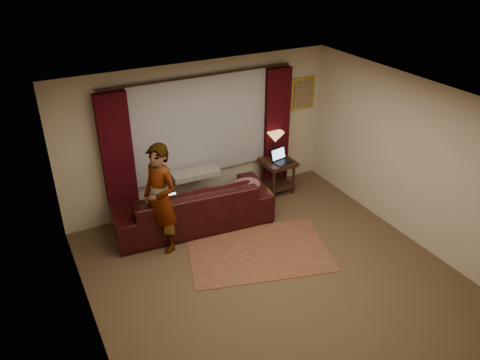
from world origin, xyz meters
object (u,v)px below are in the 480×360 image
object	(u,v)px
end_table	(277,176)
person	(160,199)
tiffany_lamp	(275,145)
sofa	(191,197)
laptop_sofa	(171,203)
laptop_table	(283,156)

from	to	relation	value
end_table	person	distance (m)	2.69
tiffany_lamp	person	world-z (taller)	person
sofa	person	distance (m)	0.85
laptop_sofa	laptop_table	distance (m)	2.37
end_table	tiffany_lamp	distance (m)	0.60
laptop_sofa	person	xyz separation A→B (m)	(-0.23, -0.20, 0.24)
laptop_sofa	end_table	bearing A→B (deg)	8.47
sofa	person	xyz separation A→B (m)	(-0.66, -0.41, 0.35)
sofa	laptop_table	bearing A→B (deg)	-168.72
laptop_sofa	person	size ratio (longest dim) A/B	0.19
sofa	end_table	world-z (taller)	sofa
laptop_sofa	person	bearing A→B (deg)	-142.18
tiffany_lamp	laptop_sofa	bearing A→B (deg)	-164.89
sofa	tiffany_lamp	xyz separation A→B (m)	(1.89, 0.42, 0.38)
laptop_sofa	tiffany_lamp	bearing A→B (deg)	11.58
sofa	end_table	distance (m)	1.91
tiffany_lamp	end_table	bearing A→B (deg)	-94.57
end_table	sofa	bearing A→B (deg)	-171.48
person	sofa	bearing A→B (deg)	98.39
laptop_sofa	end_table	xyz separation A→B (m)	(2.30, 0.49, -0.32)
laptop_sofa	sofa	bearing A→B (deg)	22.45
sofa	laptop_table	distance (m)	1.93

